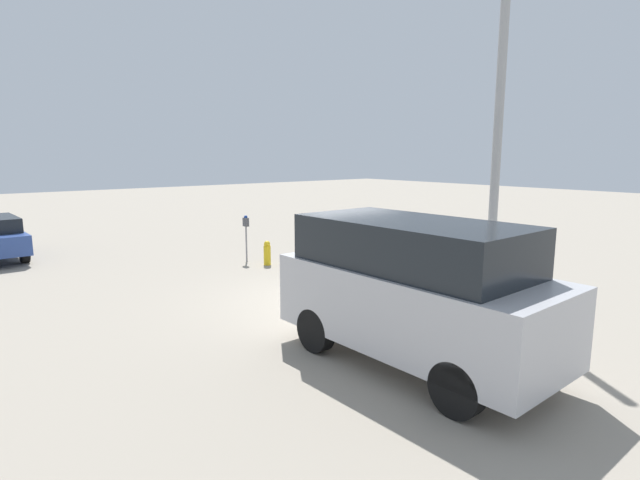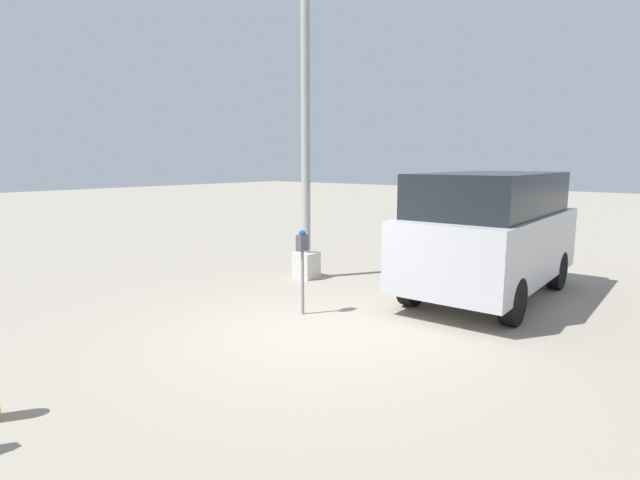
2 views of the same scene
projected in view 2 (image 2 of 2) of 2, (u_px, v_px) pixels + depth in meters
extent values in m
plane|color=gray|center=(306.00, 333.00, 7.25)|extent=(80.00, 80.00, 0.00)
cylinder|color=gray|center=(303.00, 283.00, 8.05)|extent=(0.05, 0.05, 1.05)
cube|color=#47474C|center=(302.00, 243.00, 7.95)|extent=(0.20, 0.12, 0.26)
sphere|color=navy|center=(302.00, 233.00, 7.92)|extent=(0.11, 0.11, 0.11)
cube|color=beige|center=(306.00, 265.00, 10.62)|extent=(0.44, 0.44, 0.55)
cylinder|color=#9E9E9E|center=(306.00, 108.00, 10.11)|extent=(0.18, 0.18, 5.97)
cube|color=#B2B2B7|center=(491.00, 246.00, 9.04)|extent=(4.49, 2.03, 1.17)
cube|color=black|center=(491.00, 194.00, 8.80)|extent=(3.60, 1.86, 0.73)
cube|color=orange|center=(495.00, 249.00, 11.18)|extent=(0.08, 0.12, 0.20)
cylinder|color=black|center=(472.00, 260.00, 10.72)|extent=(0.74, 0.25, 0.74)
cylinder|color=black|center=(557.00, 270.00, 9.69)|extent=(0.74, 0.25, 0.74)
cylinder|color=black|center=(412.00, 284.00, 8.57)|extent=(0.74, 0.25, 0.74)
cylinder|color=black|center=(513.00, 301.00, 7.54)|extent=(0.74, 0.25, 0.74)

